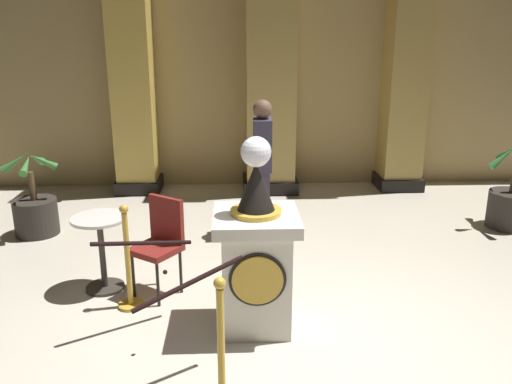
% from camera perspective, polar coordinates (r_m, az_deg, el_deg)
% --- Properties ---
extents(ground_plane, '(11.53, 11.53, 0.00)m').
position_cam_1_polar(ground_plane, '(4.48, 5.49, -16.52)').
color(ground_plane, beige).
extents(back_wall, '(11.53, 0.16, 3.89)m').
position_cam_1_polar(back_wall, '(8.62, 1.42, 13.61)').
color(back_wall, tan).
rests_on(back_wall, ground_plane).
extents(pedestal_clock, '(0.71, 0.71, 1.68)m').
position_cam_1_polar(pedestal_clock, '(4.45, 0.00, -7.02)').
color(pedestal_clock, silver).
rests_on(pedestal_clock, ground_plane).
extents(stanchion_near, '(0.24, 0.24, 1.01)m').
position_cam_1_polar(stanchion_near, '(5.02, -13.68, -8.48)').
color(stanchion_near, gold).
rests_on(stanchion_near, ground_plane).
extents(stanchion_far, '(0.24, 0.24, 1.01)m').
position_cam_1_polar(stanchion_far, '(3.65, -3.77, -18.58)').
color(stanchion_far, gold).
rests_on(stanchion_far, ground_plane).
extents(velvet_rope, '(1.20, 1.21, 0.22)m').
position_cam_1_polar(velvet_rope, '(4.10, -9.92, -7.47)').
color(velvet_rope, black).
extents(column_left, '(0.73, 0.73, 3.74)m').
position_cam_1_polar(column_left, '(8.38, -13.32, 12.44)').
color(column_left, black).
rests_on(column_left, ground_plane).
extents(column_right, '(0.73, 0.73, 3.74)m').
position_cam_1_polar(column_right, '(8.66, 16.00, 12.39)').
color(column_right, black).
rests_on(column_right, ground_plane).
extents(column_centre_rear, '(0.90, 0.90, 3.74)m').
position_cam_1_polar(column_centre_rear, '(8.25, 1.59, 12.82)').
color(column_centre_rear, black).
rests_on(column_centre_rear, ground_plane).
extents(potted_palm_left, '(0.67, 0.67, 1.08)m').
position_cam_1_polar(potted_palm_left, '(7.15, -22.84, -1.97)').
color(potted_palm_left, '#2D2823').
rests_on(potted_palm_left, ground_plane).
extents(potted_palm_right, '(0.80, 0.80, 1.13)m').
position_cam_1_polar(potted_palm_right, '(7.59, 25.94, -1.20)').
color(potted_palm_right, '#2D2823').
rests_on(potted_palm_right, ground_plane).
extents(bystander_guest, '(0.23, 0.36, 1.70)m').
position_cam_1_polar(bystander_guest, '(6.43, 0.69, 2.99)').
color(bystander_guest, '#383347').
rests_on(bystander_guest, ground_plane).
extents(cafe_table, '(0.54, 0.54, 0.76)m').
position_cam_1_polar(cafe_table, '(5.36, -16.47, -5.42)').
color(cafe_table, '#332D28').
rests_on(cafe_table, ground_plane).
extents(cafe_chair_red, '(0.56, 0.56, 0.96)m').
position_cam_1_polar(cafe_chair_red, '(5.13, -10.32, -4.92)').
color(cafe_chair_red, black).
rests_on(cafe_chair_red, ground_plane).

